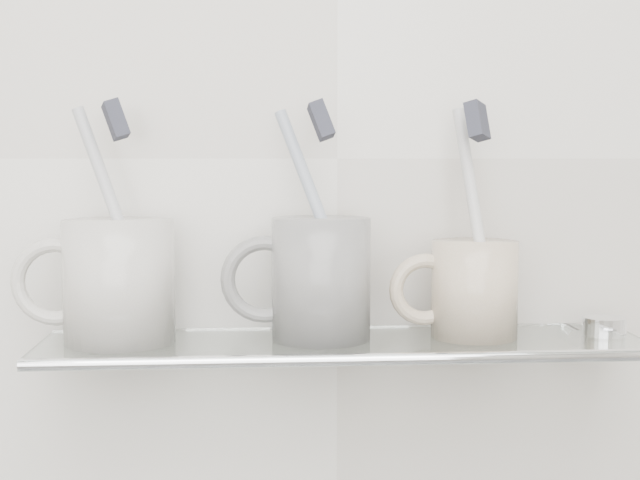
{
  "coord_description": "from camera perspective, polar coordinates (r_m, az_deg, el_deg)",
  "views": [
    {
      "loc": [
        -0.07,
        0.31,
        1.25
      ],
      "look_at": [
        -0.02,
        1.04,
        1.18
      ],
      "focal_mm": 50.0,
      "sensor_mm": 36.0,
      "label": 1
    }
  ],
  "objects": [
    {
      "name": "wall_back",
      "position": [
        0.79,
        1.11,
        5.23
      ],
      "size": [
        2.5,
        0.0,
        2.5
      ],
      "primitive_type": "plane",
      "rotation": [
        1.57,
        0.0,
        0.0
      ],
      "color": "silver",
      "rests_on": "ground"
    },
    {
      "name": "shelf_glass",
      "position": [
        0.74,
        1.53,
        -6.7
      ],
      "size": [
        0.5,
        0.12,
        0.01
      ],
      "primitive_type": "cube",
      "color": "silver",
      "rests_on": "wall_back"
    },
    {
      "name": "shelf_rail",
      "position": [
        0.69,
        2.0,
        -7.66
      ],
      "size": [
        0.5,
        0.01,
        0.01
      ],
      "primitive_type": "cylinder",
      "rotation": [
        0.0,
        1.57,
        0.0
      ],
      "color": "silver",
      "rests_on": "shelf_glass"
    },
    {
      "name": "bracket_left",
      "position": [
        0.8,
        -14.05,
        -6.81
      ],
      "size": [
        0.02,
        0.03,
        0.02
      ],
      "primitive_type": "cylinder",
      "rotation": [
        1.57,
        0.0,
        0.0
      ],
      "color": "silver",
      "rests_on": "wall_back"
    },
    {
      "name": "bracket_right",
      "position": [
        0.84,
        15.73,
        -6.32
      ],
      "size": [
        0.02,
        0.03,
        0.02
      ],
      "primitive_type": "cylinder",
      "rotation": [
        1.57,
        0.0,
        0.0
      ],
      "color": "silver",
      "rests_on": "wall_back"
    },
    {
      "name": "mug_left",
      "position": [
        0.75,
        -12.73,
        -2.58
      ],
      "size": [
        0.11,
        0.11,
        0.1
      ],
      "primitive_type": "cylinder",
      "rotation": [
        0.0,
        0.0,
        0.22
      ],
      "color": "silver",
      "rests_on": "shelf_glass"
    },
    {
      "name": "mug_left_handle",
      "position": [
        0.75,
        -16.57,
        -2.58
      ],
      "size": [
        0.07,
        0.01,
        0.07
      ],
      "primitive_type": "torus",
      "rotation": [
        1.57,
        0.0,
        0.0
      ],
      "color": "silver",
      "rests_on": "mug_left"
    },
    {
      "name": "toothbrush_left",
      "position": [
        0.74,
        -12.81,
        1.31
      ],
      "size": [
        0.07,
        0.02,
        0.18
      ],
      "primitive_type": "cylinder",
      "rotation": [
        -0.16,
        -0.3,
        0.31
      ],
      "color": "silver",
      "rests_on": "mug_left"
    },
    {
      "name": "bristles_left",
      "position": [
        0.74,
        -12.94,
        7.51
      ],
      "size": [
        0.03,
        0.03,
        0.04
      ],
      "primitive_type": "cube",
      "rotation": [
        -0.16,
        -0.3,
        0.31
      ],
      "color": "#2E2F3B",
      "rests_on": "toothbrush_left"
    },
    {
      "name": "mug_center",
      "position": [
        0.74,
        0.07,
        -2.5
      ],
      "size": [
        0.11,
        0.11,
        0.1
      ],
      "primitive_type": "cylinder",
      "rotation": [
        0.0,
        0.0,
        -0.38
      ],
      "color": "silver",
      "rests_on": "shelf_glass"
    },
    {
      "name": "mug_center_handle",
      "position": [
        0.74,
        -3.58,
        -2.53
      ],
      "size": [
        0.07,
        0.01,
        0.07
      ],
      "primitive_type": "torus",
      "rotation": [
        1.57,
        0.0,
        0.0
      ],
      "color": "silver",
      "rests_on": "mug_center"
    },
    {
      "name": "toothbrush_center",
      "position": [
        0.73,
        0.07,
        1.4
      ],
      "size": [
        0.08,
        0.04,
        0.18
      ],
      "primitive_type": "cylinder",
      "rotation": [
        -0.18,
        -0.35,
        0.08
      ],
      "color": "#8D9EB5",
      "rests_on": "mug_center"
    },
    {
      "name": "bristles_center",
      "position": [
        0.73,
        0.07,
        7.66
      ],
      "size": [
        0.02,
        0.03,
        0.04
      ],
      "primitive_type": "cube",
      "rotation": [
        -0.18,
        -0.35,
        0.08
      ],
      "color": "#2E2F3B",
      "rests_on": "toothbrush_center"
    },
    {
      "name": "mug_right",
      "position": [
        0.76,
        9.86,
        -3.11
      ],
      "size": [
        0.09,
        0.09,
        0.08
      ],
      "primitive_type": "cylinder",
      "rotation": [
        0.0,
        0.0,
        0.4
      ],
      "color": "beige",
      "rests_on": "shelf_glass"
    },
    {
      "name": "mug_right_handle",
      "position": [
        0.75,
        6.73,
        -3.17
      ],
      "size": [
        0.06,
        0.01,
        0.06
      ],
      "primitive_type": "torus",
      "rotation": [
        1.57,
        0.0,
        0.0
      ],
      "color": "beige",
      "rests_on": "mug_right"
    },
    {
      "name": "toothbrush_right",
      "position": [
        0.75,
        9.93,
        1.43
      ],
      "size": [
        0.03,
        0.07,
        0.19
      ],
      "primitive_type": "cylinder",
      "rotation": [
        -0.18,
        -0.25,
        -0.56
      ],
      "color": "silver",
      "rests_on": "mug_right"
    },
    {
      "name": "bristles_right",
      "position": [
        0.75,
        10.03,
        7.51
      ],
      "size": [
        0.03,
        0.03,
        0.04
      ],
      "primitive_type": "cube",
      "rotation": [
        -0.18,
        -0.25,
        -0.56
      ],
      "color": "#2E2F3B",
      "rests_on": "toothbrush_right"
    },
    {
      "name": "chrome_cap",
      "position": [
        0.8,
        17.72,
        -5.26
      ],
      "size": [
        0.04,
        0.04,
        0.02
      ],
      "primitive_type": "cylinder",
      "color": "silver",
      "rests_on": "shelf_glass"
    }
  ]
}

